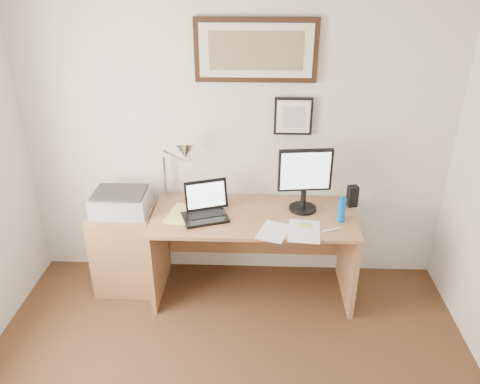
{
  "coord_description": "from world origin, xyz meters",
  "views": [
    {
      "loc": [
        0.17,
        -1.58,
        2.56
      ],
      "look_at": [
        0.05,
        1.43,
        1.05
      ],
      "focal_mm": 35.0,
      "sensor_mm": 36.0,
      "label": 1
    }
  ],
  "objects_px": {
    "desk": "(253,235)",
    "printer": "(121,202)",
    "side_cabinet": "(126,249)",
    "water_bottle": "(341,210)",
    "book": "(170,213)",
    "laptop": "(205,209)",
    "lcd_monitor": "(305,177)"
  },
  "relations": [
    {
      "from": "desk",
      "to": "laptop",
      "type": "height_order",
      "value": "laptop"
    },
    {
      "from": "book",
      "to": "lcd_monitor",
      "type": "height_order",
      "value": "lcd_monitor"
    },
    {
      "from": "desk",
      "to": "laptop",
      "type": "relative_size",
      "value": 3.99
    },
    {
      "from": "laptop",
      "to": "lcd_monitor",
      "type": "relative_size",
      "value": 0.77
    },
    {
      "from": "water_bottle",
      "to": "laptop",
      "type": "bearing_deg",
      "value": 177.66
    },
    {
      "from": "book",
      "to": "laptop",
      "type": "height_order",
      "value": "laptop"
    },
    {
      "from": "water_bottle",
      "to": "laptop",
      "type": "height_order",
      "value": "laptop"
    },
    {
      "from": "side_cabinet",
      "to": "lcd_monitor",
      "type": "bearing_deg",
      "value": 1.83
    },
    {
      "from": "water_bottle",
      "to": "desk",
      "type": "height_order",
      "value": "water_bottle"
    },
    {
      "from": "water_bottle",
      "to": "printer",
      "type": "distance_m",
      "value": 1.73
    },
    {
      "from": "side_cabinet",
      "to": "laptop",
      "type": "xyz_separation_m",
      "value": [
        0.7,
        -0.08,
        0.44
      ]
    },
    {
      "from": "side_cabinet",
      "to": "printer",
      "type": "xyz_separation_m",
      "value": [
        0.01,
        0.0,
        0.45
      ]
    },
    {
      "from": "water_bottle",
      "to": "laptop",
      "type": "distance_m",
      "value": 1.04
    },
    {
      "from": "laptop",
      "to": "side_cabinet",
      "type": "bearing_deg",
      "value": 173.78
    },
    {
      "from": "side_cabinet",
      "to": "laptop",
      "type": "height_order",
      "value": "laptop"
    },
    {
      "from": "lcd_monitor",
      "to": "laptop",
      "type": "bearing_deg",
      "value": -170.94
    },
    {
      "from": "printer",
      "to": "side_cabinet",
      "type": "bearing_deg",
      "value": -166.15
    },
    {
      "from": "book",
      "to": "lcd_monitor",
      "type": "xyz_separation_m",
      "value": [
        1.05,
        0.11,
        0.28
      ]
    },
    {
      "from": "desk",
      "to": "printer",
      "type": "xyz_separation_m",
      "value": [
        -1.06,
        -0.03,
        0.3
      ]
    },
    {
      "from": "book",
      "to": "lcd_monitor",
      "type": "relative_size",
      "value": 0.59
    },
    {
      "from": "lcd_monitor",
      "to": "water_bottle",
      "type": "bearing_deg",
      "value": -31.04
    },
    {
      "from": "desk",
      "to": "printer",
      "type": "bearing_deg",
      "value": -178.23
    },
    {
      "from": "side_cabinet",
      "to": "laptop",
      "type": "distance_m",
      "value": 0.83
    },
    {
      "from": "water_bottle",
      "to": "printer",
      "type": "xyz_separation_m",
      "value": [
        -1.73,
        0.12,
        -0.03
      ]
    },
    {
      "from": "water_bottle",
      "to": "printer",
      "type": "height_order",
      "value": "water_bottle"
    },
    {
      "from": "side_cabinet",
      "to": "desk",
      "type": "xyz_separation_m",
      "value": [
        1.07,
        0.04,
        0.15
      ]
    },
    {
      "from": "book",
      "to": "laptop",
      "type": "relative_size",
      "value": 0.76
    },
    {
      "from": "desk",
      "to": "printer",
      "type": "height_order",
      "value": "printer"
    },
    {
      "from": "water_bottle",
      "to": "book",
      "type": "distance_m",
      "value": 1.33
    },
    {
      "from": "lcd_monitor",
      "to": "desk",
      "type": "bearing_deg",
      "value": -178.34
    },
    {
      "from": "side_cabinet",
      "to": "water_bottle",
      "type": "bearing_deg",
      "value": -3.9
    },
    {
      "from": "book",
      "to": "printer",
      "type": "distance_m",
      "value": 0.41
    }
  ]
}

